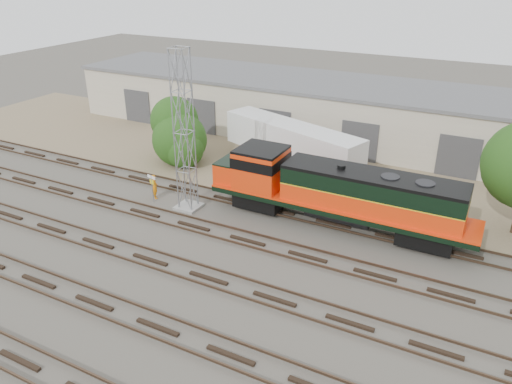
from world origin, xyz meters
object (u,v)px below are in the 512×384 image
at_px(signal_tower, 184,136).
at_px(worker, 155,186).
at_px(locomotive, 335,192).
at_px(semi_trailer, 294,143).

height_order(signal_tower, worker, signal_tower).
relative_size(locomotive, semi_trailer, 1.34).
xyz_separation_m(signal_tower, worker, (-3.08, 0.22, -4.42)).
bearing_deg(locomotive, semi_trailer, 129.72).
xyz_separation_m(worker, semi_trailer, (7.00, 9.18, 1.57)).
bearing_deg(semi_trailer, worker, -108.51).
bearing_deg(semi_trailer, signal_tower, -93.86).
bearing_deg(worker, locomotive, -129.89).
height_order(locomotive, semi_trailer, locomotive).
xyz_separation_m(locomotive, worker, (-12.86, -2.13, -1.48)).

